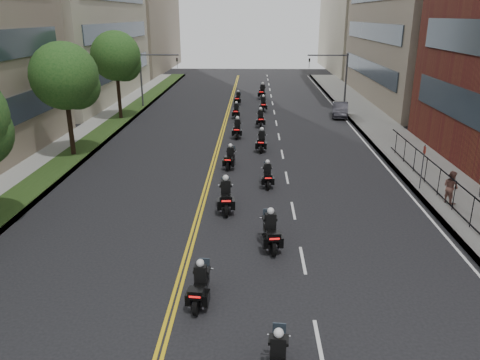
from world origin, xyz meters
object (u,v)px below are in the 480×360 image
object	(u,v)px
motorcycle_11	(263,105)
motorcycle_13	(262,92)
motorcycle_12	(238,99)
motorcycle_6	(230,158)
motorcycle_10	(236,111)
pedestrian_b	(451,187)
motorcycle_3	(271,232)
motorcycle_2	(200,287)
motorcycle_4	(226,197)
parked_sedan	(340,110)
motorcycle_9	(261,119)
motorcycle_7	(262,142)
motorcycle_5	(267,176)
motorcycle_8	(237,129)

from	to	relation	value
motorcycle_11	motorcycle_13	world-z (taller)	motorcycle_13
motorcycle_11	motorcycle_12	xyz separation A→B (m)	(-2.68, 3.80, -0.05)
motorcycle_6	motorcycle_10	bearing A→B (deg)	98.24
motorcycle_12	pedestrian_b	xyz separation A→B (m)	(11.78, -28.36, 0.39)
motorcycle_3	pedestrian_b	size ratio (longest dim) A/B	1.39
motorcycle_2	motorcycle_11	size ratio (longest dim) A/B	0.95
motorcycle_4	parked_sedan	size ratio (longest dim) A/B	0.61
motorcycle_13	motorcycle_9	bearing A→B (deg)	-83.93
motorcycle_4	motorcycle_12	world-z (taller)	motorcycle_4
parked_sedan	motorcycle_7	bearing A→B (deg)	-112.94
motorcycle_5	motorcycle_7	bearing A→B (deg)	90.56
motorcycle_5	motorcycle_11	distance (m)	21.98
motorcycle_2	motorcycle_8	xyz separation A→B (m)	(0.42, 22.68, 0.05)
motorcycle_12	motorcycle_4	bearing A→B (deg)	-83.32
pedestrian_b	motorcycle_4	bearing A→B (deg)	71.57
motorcycle_9	motorcycle_3	bearing A→B (deg)	-90.85
motorcycle_10	parked_sedan	xyz separation A→B (m)	(9.89, 0.88, 0.06)
motorcycle_4	motorcycle_3	bearing A→B (deg)	-65.96
motorcycle_2	motorcycle_9	bearing A→B (deg)	90.00
motorcycle_12	parked_sedan	world-z (taller)	motorcycle_12
motorcycle_5	motorcycle_13	size ratio (longest dim) A/B	0.81
motorcycle_4	motorcycle_13	bearing A→B (deg)	81.61
motorcycle_9	motorcycle_8	bearing A→B (deg)	-117.04
motorcycle_4	motorcycle_5	bearing A→B (deg)	54.88
motorcycle_3	motorcycle_5	size ratio (longest dim) A/B	1.14
motorcycle_4	motorcycle_8	bearing A→B (deg)	85.41
motorcycle_3	pedestrian_b	bearing A→B (deg)	20.80
motorcycle_7	motorcycle_8	xyz separation A→B (m)	(-1.87, 3.78, -0.00)
motorcycle_4	parked_sedan	bearing A→B (deg)	63.09
motorcycle_5	motorcycle_7	distance (m)	7.34
motorcycle_2	motorcycle_9	distance (m)	26.70
motorcycle_6	motorcycle_11	xyz separation A→B (m)	(2.40, 18.70, 0.04)
motorcycle_6	motorcycle_13	world-z (taller)	motorcycle_13
motorcycle_2	parked_sedan	world-z (taller)	motorcycle_2
motorcycle_12	pedestrian_b	size ratio (longest dim) A/B	1.22
motorcycle_9	pedestrian_b	bearing A→B (deg)	-63.12
motorcycle_8	motorcycle_13	distance (m)	18.52
motorcycle_2	motorcycle_3	xyz separation A→B (m)	(2.49, 4.08, 0.07)
motorcycle_13	motorcycle_3	bearing A→B (deg)	-82.78
motorcycle_11	motorcycle_13	xyz separation A→B (m)	(0.01, 7.52, 0.09)
motorcycle_6	motorcycle_2	bearing A→B (deg)	-83.43
motorcycle_11	motorcycle_7	bearing A→B (deg)	-91.53
motorcycle_6	motorcycle_8	xyz separation A→B (m)	(0.17, 7.84, 0.05)
motorcycle_9	motorcycle_7	bearing A→B (deg)	-91.39
motorcycle_8	motorcycle_9	size ratio (longest dim) A/B	1.01
motorcycle_3	motorcycle_13	bearing A→B (deg)	82.65
motorcycle_2	motorcycle_9	xyz separation A→B (m)	(2.30, 26.60, 0.04)
motorcycle_9	motorcycle_2	bearing A→B (deg)	-96.27
motorcycle_7	motorcycle_8	distance (m)	4.22
motorcycle_6	motorcycle_9	distance (m)	11.94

